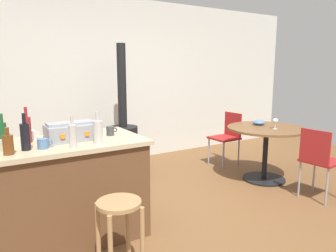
% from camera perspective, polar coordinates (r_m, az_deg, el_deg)
% --- Properties ---
extents(ground_plane, '(8.80, 8.80, 0.00)m').
position_cam_1_polar(ground_plane, '(3.55, 5.34, -15.95)').
color(ground_plane, brown).
extents(back_wall, '(8.00, 0.10, 2.70)m').
position_cam_1_polar(back_wall, '(5.39, -10.82, 7.79)').
color(back_wall, beige).
rests_on(back_wall, ground_plane).
extents(kitchen_island, '(1.34, 0.81, 0.93)m').
position_cam_1_polar(kitchen_island, '(3.12, -17.13, -10.84)').
color(kitchen_island, brown).
rests_on(kitchen_island, ground_plane).
extents(wooden_stool, '(0.33, 0.33, 0.62)m').
position_cam_1_polar(wooden_stool, '(2.46, -8.67, -16.72)').
color(wooden_stool, '#A37A4C').
rests_on(wooden_stool, ground_plane).
extents(dining_table, '(1.07, 1.07, 0.76)m').
position_cam_1_polar(dining_table, '(4.67, 17.10, -2.36)').
color(dining_table, black).
rests_on(dining_table, ground_plane).
extents(folding_chair_near, '(0.41, 0.41, 0.86)m').
position_cam_1_polar(folding_chair_near, '(5.28, 10.55, -1.52)').
color(folding_chair_near, maroon).
rests_on(folding_chair_near, ground_plane).
extents(folding_chair_far, '(0.43, 0.43, 0.87)m').
position_cam_1_polar(folding_chair_far, '(4.21, 25.38, -5.20)').
color(folding_chair_far, maroon).
rests_on(folding_chair_far, ground_plane).
extents(wood_stove, '(0.44, 0.45, 1.92)m').
position_cam_1_polar(wood_stove, '(4.87, -7.99, -2.63)').
color(wood_stove, black).
rests_on(wood_stove, ground_plane).
extents(toolbox, '(0.42, 0.28, 0.17)m').
position_cam_1_polar(toolbox, '(2.99, -17.02, -0.97)').
color(toolbox, gray).
rests_on(toolbox, kitchen_island).
extents(bottle_1, '(0.06, 0.06, 0.26)m').
position_cam_1_polar(bottle_1, '(2.70, -16.67, -1.65)').
color(bottle_1, '#B7B2AD').
rests_on(bottle_1, kitchen_island).
extents(bottle_2, '(0.08, 0.08, 0.21)m').
position_cam_1_polar(bottle_2, '(2.67, -26.68, -2.92)').
color(bottle_2, '#603314').
rests_on(bottle_2, kitchen_island).
extents(bottle_3, '(0.08, 0.08, 0.27)m').
position_cam_1_polar(bottle_3, '(2.81, -12.41, -0.90)').
color(bottle_3, '#B7B2AD').
rests_on(bottle_3, kitchen_island).
extents(bottle_4, '(0.06, 0.06, 0.27)m').
position_cam_1_polar(bottle_4, '(2.97, -27.44, -1.23)').
color(bottle_4, '#194C23').
rests_on(bottle_4, kitchen_island).
extents(bottle_5, '(0.07, 0.07, 0.30)m').
position_cam_1_polar(bottle_5, '(2.75, -24.16, -1.64)').
color(bottle_5, black).
rests_on(bottle_5, kitchen_island).
extents(bottle_6, '(0.07, 0.07, 0.31)m').
position_cam_1_polar(bottle_6, '(3.02, -23.89, -0.49)').
color(bottle_6, maroon).
rests_on(bottle_6, kitchen_island).
extents(cup_0, '(0.11, 0.07, 0.09)m').
position_cam_1_polar(cup_0, '(3.13, -10.25, -0.85)').
color(cup_0, '#383838').
rests_on(cup_0, kitchen_island).
extents(cup_1, '(0.11, 0.08, 0.08)m').
position_cam_1_polar(cup_1, '(3.17, -23.33, -1.45)').
color(cup_1, white).
rests_on(cup_1, kitchen_island).
extents(cup_2, '(0.11, 0.07, 0.10)m').
position_cam_1_polar(cup_2, '(3.26, -13.17, -0.37)').
color(cup_2, '#4C7099').
rests_on(cup_2, kitchen_island).
extents(cup_3, '(0.12, 0.08, 0.08)m').
position_cam_1_polar(cup_3, '(2.83, -27.33, -3.05)').
color(cup_3, tan).
rests_on(cup_3, kitchen_island).
extents(cup_4, '(0.12, 0.09, 0.08)m').
position_cam_1_polar(cup_4, '(2.77, -21.41, -2.94)').
color(cup_4, '#4C7099').
rests_on(cup_4, kitchen_island).
extents(wine_glass, '(0.07, 0.07, 0.14)m').
position_cam_1_polar(wine_glass, '(4.54, 18.64, 0.84)').
color(wine_glass, silver).
rests_on(wine_glass, dining_table).
extents(serving_bowl, '(0.18, 0.18, 0.07)m').
position_cam_1_polar(serving_bowl, '(4.80, 15.93, 0.62)').
color(serving_bowl, '#4C7099').
rests_on(serving_bowl, dining_table).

